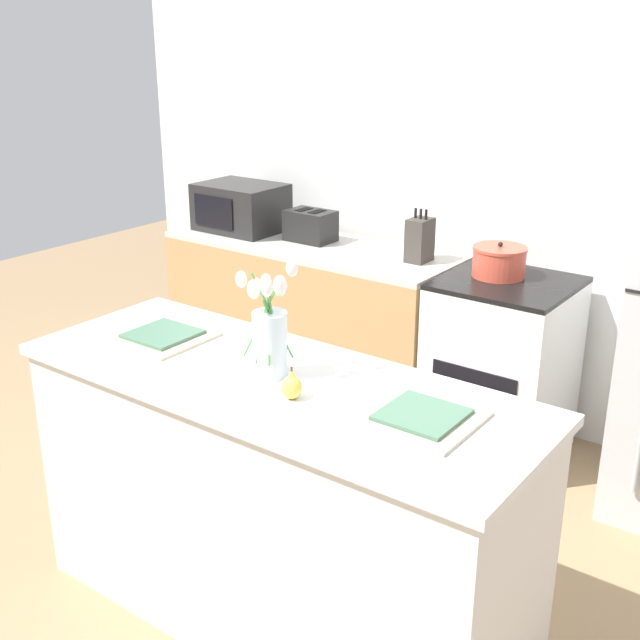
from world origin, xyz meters
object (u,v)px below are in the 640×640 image
microwave (241,207)px  knife_block (420,240)px  stove_range (501,368)px  flower_vase (269,332)px  plate_setting_left (163,336)px  cooking_pot (499,262)px  pear_figurine (292,386)px  plate_setting_right (422,417)px  toaster (310,226)px

microwave → knife_block: (1.17, 0.04, -0.02)m
stove_range → flower_vase: 1.73m
microwave → knife_block: size_ratio=1.78×
plate_setting_left → cooking_pot: bearing=70.7°
flower_vase → knife_block: size_ratio=1.46×
plate_setting_left → knife_block: knife_block is taller
pear_figurine → plate_setting_right: size_ratio=0.34×
cooking_pot → microwave: size_ratio=0.53×
plate_setting_right → microwave: microwave is taller
cooking_pot → pear_figurine: bearing=-86.1°
cooking_pot → knife_block: bearing=179.7°
microwave → cooking_pot: bearing=1.4°
pear_figurine → plate_setting_right: bearing=15.9°
flower_vase → microwave: size_ratio=0.82×
flower_vase → toaster: (-1.08, 1.64, -0.13)m
flower_vase → microwave: flower_vase is taller
flower_vase → cooking_pot: size_ratio=1.53×
microwave → toaster: bearing=4.8°
flower_vase → cooking_pot: flower_vase is taller
plate_setting_left → toaster: bearing=109.1°
flower_vase → plate_setting_left: flower_vase is taller
stove_range → knife_block: (-0.50, 0.04, 0.56)m
pear_figurine → plate_setting_left: size_ratio=0.34×
flower_vase → microwave: bearing=134.2°
flower_vase → microwave: (-1.56, 1.60, -0.08)m
flower_vase → plate_setting_left: bearing=177.8°
stove_range → toaster: toaster is taller
stove_range → flower_vase: bearing=-94.0°
stove_range → toaster: size_ratio=3.18×
microwave → knife_block: 1.17m
plate_setting_right → toaster: 2.30m
flower_vase → plate_setting_right: 0.57m
flower_vase → toaster: 1.97m
toaster → microwave: microwave is taller
pear_figurine → plate_setting_right: pear_figurine is taller
microwave → knife_block: bearing=2.0°
plate_setting_right → stove_range: bearing=105.4°
toaster → cooking_pot: bearing=-0.1°
toaster → microwave: size_ratio=0.58×
stove_range → pear_figurine: size_ratio=8.48×
flower_vase → plate_setting_left: 0.54m
pear_figurine → cooking_pot: (-0.12, 1.73, -0.03)m
microwave → stove_range: bearing=0.0°
knife_block → stove_range: bearing=-4.5°
pear_figurine → cooking_pot: size_ratio=0.41×
plate_setting_left → plate_setting_right: (1.07, 0.00, 0.00)m
plate_setting_right → toaster: size_ratio=1.10×
plate_setting_right → cooking_pot: 1.70m
microwave → pear_figurine: bearing=-44.5°
stove_range → plate_setting_right: plate_setting_right is taller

